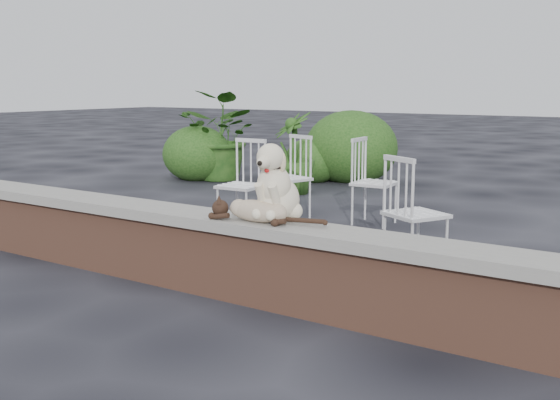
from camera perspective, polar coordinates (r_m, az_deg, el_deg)
The scene contains 12 objects.
ground at distance 5.20m, azimuth -8.79°, elevation -7.08°, with size 60.00×60.00×0.00m, color black.
brick_wall at distance 5.13m, azimuth -8.87°, elevation -4.41°, with size 6.00×0.30×0.50m, color brown.
capstone at distance 5.07m, azimuth -8.95°, elevation -1.23°, with size 6.20×0.40×0.08m, color slate.
dog at distance 4.57m, azimuth -0.13°, elevation 1.69°, with size 0.36×0.47×0.55m, color beige, non-canonical shape.
cat at distance 4.52m, azimuth -2.03°, elevation -0.83°, with size 1.01×0.24×0.17m, color tan, non-canonical shape.
chair_b at distance 7.54m, azimuth 0.67°, elevation 1.99°, with size 0.56×0.56×0.94m, color white, non-canonical shape.
chair_c at distance 5.57m, azimuth 11.63°, elevation -1.04°, with size 0.56×0.56×0.94m, color white, non-canonical shape.
chair_a at distance 7.00m, azimuth -3.35°, elevation 1.35°, with size 0.56×0.56×0.94m, color white, non-canonical shape.
chair_e at distance 7.26m, azimuth 8.15°, elevation 1.58°, with size 0.56×0.56×0.94m, color white, non-canonical shape.
potted_plant_a at distance 10.59m, azimuth -4.89°, elevation 5.54°, with size 1.28×1.11×1.42m, color #163D11.
potted_plant_b at distance 9.25m, azimuth 1.11°, elevation 4.08°, with size 0.64×0.64×1.14m, color #163D11.
shrubbery at distance 10.53m, azimuth 2.02°, elevation 4.22°, with size 3.47×2.43×1.18m.
Camera 1 is at (3.38, -3.65, 1.51)m, focal length 42.47 mm.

